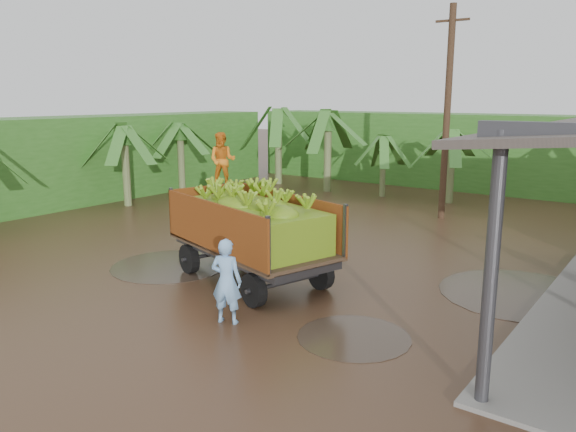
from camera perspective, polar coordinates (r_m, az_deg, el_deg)
The scene contains 7 objects.
ground at distance 14.31m, azimuth 2.99°, elevation -5.97°, with size 100.00×100.00×0.00m, color black.
hedge_north at distance 29.10m, azimuth 17.26°, elevation 6.34°, with size 22.00×3.00×3.60m, color #2D661E.
hedge_west at distance 26.52m, azimuth -18.08°, elevation 5.78°, with size 3.00×18.00×3.60m, color #2D661E.
banana_trailer at distance 13.54m, azimuth -3.78°, elevation -1.08°, with size 6.29×3.37×3.53m.
man_blue at distance 11.18m, azimuth -6.27°, elevation -6.59°, with size 0.63×0.41×1.73m, color #7DB0E4.
utility_pole at distance 21.15m, azimuth 15.86°, elevation 10.02°, with size 1.20×0.24×7.57m.
banana_plants at distance 22.84m, azimuth 1.72°, elevation 5.33°, with size 23.56×19.86×3.97m.
Camera 1 is at (7.43, -11.41, 4.42)m, focal length 35.00 mm.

